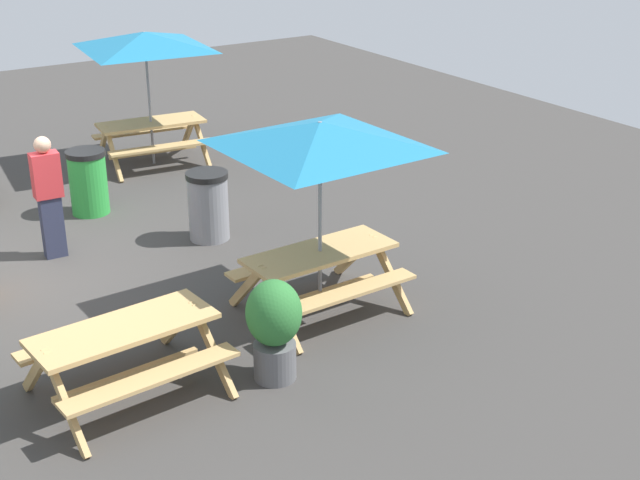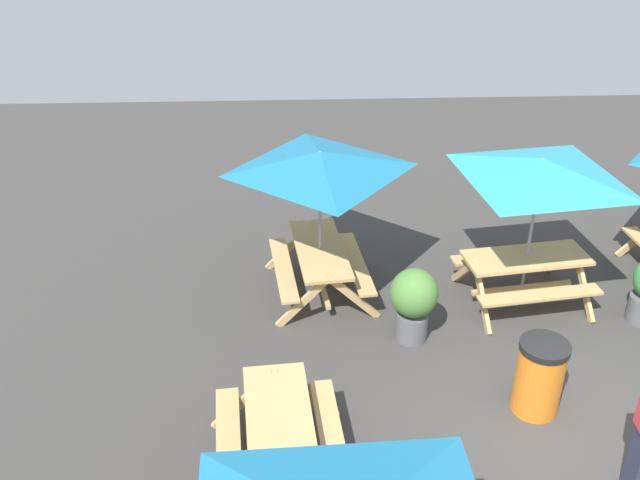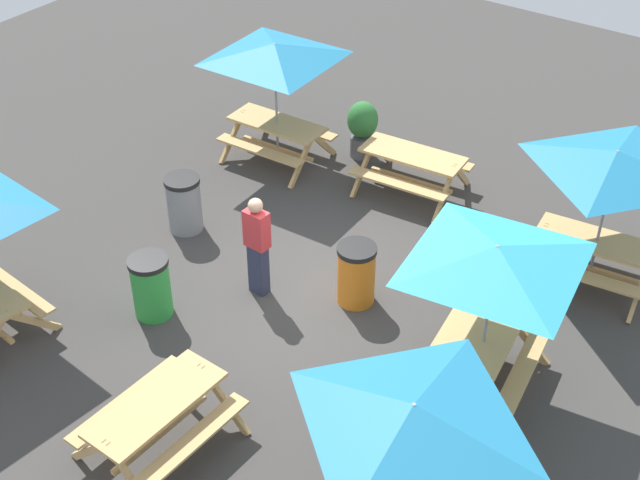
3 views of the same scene
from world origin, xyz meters
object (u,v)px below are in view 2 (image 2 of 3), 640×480
picnic_table_1 (320,172)px  picnic_table_4 (540,179)px  potted_plant_2 (414,300)px  trash_bin_orange (539,377)px  picnic_table_3 (280,434)px

picnic_table_1 → picnic_table_4: same height
picnic_table_1 → potted_plant_2: size_ratio=2.15×
picnic_table_4 → potted_plant_2: bearing=17.4°
picnic_table_1 → potted_plant_2: 2.19m
trash_bin_orange → potted_plant_2: potted_plant_2 is taller
picnic_table_1 → picnic_table_4: bearing=-103.6°
picnic_table_4 → picnic_table_1: bearing=-15.0°
picnic_table_1 → potted_plant_2: bearing=-141.6°
picnic_table_1 → trash_bin_orange: 3.94m
picnic_table_1 → trash_bin_orange: size_ratio=2.38×
picnic_table_3 → potted_plant_2: 2.93m
trash_bin_orange → picnic_table_4: bearing=-12.3°
picnic_table_1 → picnic_table_3: 3.86m
picnic_table_3 → potted_plant_2: size_ratio=1.76×
picnic_table_1 → trash_bin_orange: picnic_table_1 is taller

